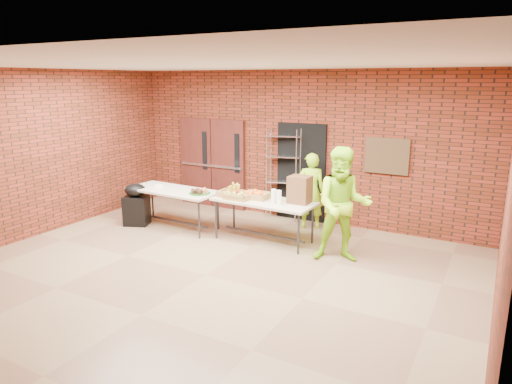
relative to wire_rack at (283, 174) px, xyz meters
The scene contains 19 objects.
room 3.38m from the wire_rack, 85.52° to the right, with size 8.08×7.08×3.28m.
double_doors 1.94m from the wire_rack, behind, with size 1.78×0.12×2.10m.
dark_doorway 0.39m from the wire_rack, 21.25° to the left, with size 1.10×0.06×2.10m, color black.
bronze_plaque 2.23m from the wire_rack, ahead, with size 0.85×0.04×0.70m, color #422D1A.
wire_rack is the anchor object (origin of this frame).
table_left 2.38m from the wire_rack, 135.97° to the right, with size 1.99×0.91×0.81m.
table_right 1.54m from the wire_rack, 77.98° to the right, with size 1.97×0.89×0.80m.
basket_bananas 1.59m from the wire_rack, 103.07° to the right, with size 0.47×0.37×0.15m.
basket_oranges 1.44m from the wire_rack, 85.25° to the right, with size 0.47×0.37×0.15m.
basket_apples 1.65m from the wire_rack, 95.47° to the right, with size 0.47×0.36×0.14m.
muffin_tray 1.96m from the wire_rack, 121.12° to the right, with size 0.42×0.42×0.10m.
napkin_box 2.66m from the wire_rack, 141.64° to the right, with size 0.16×0.11×0.05m, color white.
coffee_dispenser 1.64m from the wire_rack, 53.59° to the right, with size 0.38×0.34×0.50m, color brown.
cup_stack_front 1.65m from the wire_rack, 70.39° to the right, with size 0.09×0.09×0.26m, color white.
cup_stack_mid 1.78m from the wire_rack, 66.64° to the right, with size 0.09×0.09×0.26m, color white.
cup_stack_back 1.56m from the wire_rack, 68.34° to the right, with size 0.07×0.07×0.21m, color white.
covered_grill 3.18m from the wire_rack, 142.87° to the right, with size 0.60×0.56×0.89m.
volunteer_woman 0.86m from the wire_rack, 21.78° to the right, with size 0.57×0.38×1.57m, color #99E119.
volunteer_man 2.55m from the wire_rack, 41.44° to the right, with size 0.94×0.73×1.94m, color #99E119.
Camera 1 is at (3.92, -5.43, 2.98)m, focal length 32.00 mm.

